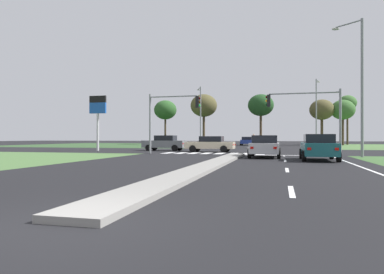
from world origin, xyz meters
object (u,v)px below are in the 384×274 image
(treeline_second, at_px, (204,106))
(car_beige_fourth, at_px, (210,144))
(pedestrian_at_median, at_px, (254,139))
(street_lamp_fourth, at_px, (316,109))
(car_silver_near, at_px, (265,146))
(street_lamp_second, at_px, (360,80))
(traffic_signal_near_left, at_px, (169,112))
(traffic_signal_near_right, at_px, (310,109))
(treeline_fourth, at_px, (322,110))
(car_teal_third, at_px, (319,147))
(treeline_near, at_px, (165,110))
(treeline_sixth, at_px, (347,104))
(fuel_price_totem, at_px, (98,111))
(car_blue_fifth, at_px, (247,141))
(treeline_fifth, at_px, (343,110))
(car_grey_second, at_px, (165,143))
(treeline_third, at_px, (261,105))
(street_lamp_third, at_px, (200,113))

(treeline_second, bearing_deg, car_beige_fourth, -76.72)
(pedestrian_at_median, bearing_deg, street_lamp_fourth, 64.97)
(car_silver_near, relative_size, street_lamp_second, 0.47)
(traffic_signal_near_left, bearing_deg, traffic_signal_near_right, 0.00)
(treeline_fourth, bearing_deg, car_teal_third, -96.43)
(car_beige_fourth, bearing_deg, treeline_near, 24.93)
(treeline_fourth, xyz_separation_m, treeline_sixth, (5.13, 5.34, 1.53))
(pedestrian_at_median, height_order, fuel_price_totem, fuel_price_totem)
(street_lamp_second, distance_m, fuel_price_totem, 24.24)
(car_blue_fifth, distance_m, treeline_sixth, 21.74)
(car_silver_near, distance_m, car_blue_fifth, 36.54)
(pedestrian_at_median, height_order, treeline_fourth, treeline_fourth)
(traffic_signal_near_right, distance_m, treeline_fourth, 37.97)
(traffic_signal_near_left, height_order, street_lamp_fourth, street_lamp_fourth)
(treeline_fifth, xyz_separation_m, treeline_sixth, (1.58, 4.86, 1.56))
(traffic_signal_near_right, xyz_separation_m, pedestrian_at_median, (-5.52, 17.39, -2.39))
(car_blue_fifth, height_order, treeline_near, treeline_near)
(car_beige_fourth, bearing_deg, traffic_signal_near_right, -116.43)
(traffic_signal_near_left, distance_m, treeline_second, 39.24)
(car_grey_second, bearing_deg, treeline_third, -12.81)
(treeline_fourth, bearing_deg, car_beige_fourth, -112.17)
(street_lamp_fourth, bearing_deg, car_teal_third, -95.23)
(street_lamp_second, height_order, treeline_third, treeline_third)
(traffic_signal_near_left, xyz_separation_m, fuel_price_totem, (-9.02, 4.17, 0.60))
(street_lamp_third, distance_m, treeline_near, 17.79)
(treeline_fifth, bearing_deg, treeline_third, 167.97)
(treeline_second, xyz_separation_m, treeline_fourth, (21.67, -1.10, -1.32))
(treeline_fourth, bearing_deg, fuel_price_totem, -127.13)
(car_teal_third, bearing_deg, treeline_fourth, 83.57)
(car_beige_fourth, height_order, treeline_fourth, treeline_fourth)
(street_lamp_fourth, xyz_separation_m, treeline_fifth, (5.10, 7.33, 0.34))
(street_lamp_fourth, xyz_separation_m, treeline_second, (-20.11, 7.95, 1.69))
(pedestrian_at_median, relative_size, treeline_near, 0.19)
(fuel_price_totem, bearing_deg, street_lamp_second, -13.53)
(pedestrian_at_median, xyz_separation_m, treeline_sixth, (15.59, 25.49, 6.62))
(street_lamp_third, xyz_separation_m, pedestrian_at_median, (8.74, -7.43, -4.02))
(traffic_signal_near_right, distance_m, treeline_fifth, 39.06)
(traffic_signal_near_right, relative_size, fuel_price_totem, 0.99)
(car_grey_second, relative_size, street_lamp_fourth, 0.41)
(fuel_price_totem, relative_size, treeline_near, 0.63)
(street_lamp_second, xyz_separation_m, street_lamp_third, (-17.46, 26.32, -0.22))
(treeline_second, distance_m, treeline_sixth, 27.13)
(car_silver_near, bearing_deg, treeline_near, 116.81)
(car_silver_near, height_order, pedestrian_at_median, pedestrian_at_median)
(treeline_fifth, bearing_deg, car_silver_near, -105.71)
(traffic_signal_near_right, xyz_separation_m, treeline_near, (-24.79, 39.07, 3.36))
(car_silver_near, distance_m, treeline_fourth, 42.31)
(treeline_fifth, bearing_deg, pedestrian_at_median, -124.17)
(fuel_price_totem, xyz_separation_m, treeline_fourth, (25.28, 33.38, 2.13))
(fuel_price_totem, bearing_deg, traffic_signal_near_left, -24.82)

